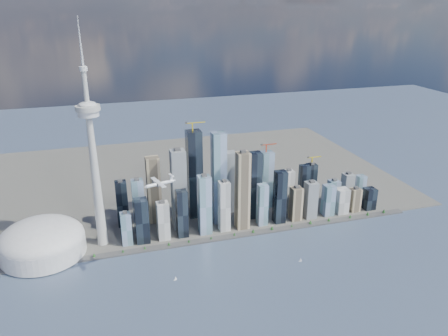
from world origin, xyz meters
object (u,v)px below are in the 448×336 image
object	(u,v)px
needle_tower	(93,157)
sailboat_west	(175,279)
sailboat_east	(301,260)
dome_stadium	(42,241)
airplane	(160,183)

from	to	relation	value
needle_tower	sailboat_west	xyz separation A→B (m)	(148.54, -204.11, -232.45)
sailboat_west	sailboat_east	xyz separation A→B (m)	(300.20, -12.61, 0.09)
dome_stadium	sailboat_east	bearing A→B (deg)	-19.35
airplane	sailboat_west	size ratio (longest dim) A/B	6.54
needle_tower	dome_stadium	distance (m)	241.40
dome_stadium	sailboat_west	distance (m)	349.62
needle_tower	sailboat_east	world-z (taller)	needle_tower
sailboat_west	airplane	bearing A→B (deg)	158.49
airplane	sailboat_west	world-z (taller)	airplane
airplane	sailboat_west	bearing A→B (deg)	-30.40
sailboat_east	airplane	bearing A→B (deg)	-167.73
sailboat_east	sailboat_west	bearing A→B (deg)	-166.85
dome_stadium	sailboat_west	world-z (taller)	dome_stadium
dome_stadium	sailboat_west	xyz separation A→B (m)	(288.54, -194.11, -36.05)
dome_stadium	sailboat_west	size ratio (longest dim) A/B	18.96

